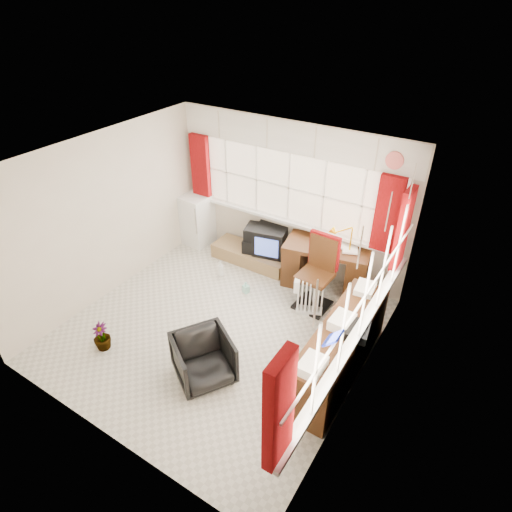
{
  "coord_description": "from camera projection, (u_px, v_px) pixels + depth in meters",
  "views": [
    {
      "loc": [
        2.86,
        -3.56,
        4.24
      ],
      "look_at": [
        0.28,
        0.55,
        1.06
      ],
      "focal_mm": 30.0,
      "sensor_mm": 36.0,
      "label": 1
    }
  ],
  "objects": [
    {
      "name": "ground",
      "position": [
        219.0,
        330.0,
        6.11
      ],
      "size": [
        4.0,
        4.0,
        0.0
      ],
      "primitive_type": "plane",
      "color": "beige",
      "rests_on": "ground"
    },
    {
      "name": "room_walls",
      "position": [
        213.0,
        240.0,
        5.29
      ],
      "size": [
        4.0,
        4.0,
        4.0
      ],
      "color": "beige",
      "rests_on": "ground"
    },
    {
      "name": "window_back",
      "position": [
        287.0,
        217.0,
        6.97
      ],
      "size": [
        3.7,
        0.12,
        3.6
      ],
      "color": "beige",
      "rests_on": "room_walls"
    },
    {
      "name": "window_right",
      "position": [
        357.0,
        331.0,
        4.73
      ],
      "size": [
        0.12,
        3.7,
        3.6
      ],
      "color": "beige",
      "rests_on": "room_walls"
    },
    {
      "name": "curtains",
      "position": [
        313.0,
        231.0,
        5.56
      ],
      "size": [
        3.83,
        3.83,
        1.15
      ],
      "color": "maroon",
      "rests_on": "room_walls"
    },
    {
      "name": "overhead_cabinets",
      "position": [
        324.0,
        173.0,
        5.14
      ],
      "size": [
        3.98,
        3.98,
        0.48
      ],
      "color": "white",
      "rests_on": "room_walls"
    },
    {
      "name": "desk",
      "position": [
        326.0,
        264.0,
        6.77
      ],
      "size": [
        1.41,
        0.88,
        0.79
      ],
      "color": "#4D2712",
      "rests_on": "ground"
    },
    {
      "name": "desk_lamp",
      "position": [
        352.0,
        234.0,
        6.27
      ],
      "size": [
        0.17,
        0.15,
        0.44
      ],
      "color": "#DAB309",
      "rests_on": "desk"
    },
    {
      "name": "task_chair",
      "position": [
        319.0,
        269.0,
        6.3
      ],
      "size": [
        0.51,
        0.54,
        1.16
      ],
      "color": "black",
      "rests_on": "ground"
    },
    {
      "name": "office_chair",
      "position": [
        204.0,
        359.0,
        5.23
      ],
      "size": [
        0.94,
        0.94,
        0.63
      ],
      "primitive_type": "imported",
      "rotation": [
        0.0,
        0.0,
        1.0
      ],
      "color": "black",
      "rests_on": "ground"
    },
    {
      "name": "radiator",
      "position": [
        310.0,
        301.0,
        6.29
      ],
      "size": [
        0.42,
        0.28,
        0.58
      ],
      "color": "white",
      "rests_on": "ground"
    },
    {
      "name": "credenza",
      "position": [
        340.0,
        349.0,
        5.27
      ],
      "size": [
        0.5,
        2.0,
        0.85
      ],
      "color": "#4D2712",
      "rests_on": "ground"
    },
    {
      "name": "file_tray",
      "position": [
        357.0,
        331.0,
        4.94
      ],
      "size": [
        0.31,
        0.37,
        0.11
      ],
      "primitive_type": "cube",
      "rotation": [
        0.0,
        0.0,
        0.16
      ],
      "color": "black",
      "rests_on": "credenza"
    },
    {
      "name": "tv_bench",
      "position": [
        251.0,
        256.0,
        7.51
      ],
      "size": [
        1.4,
        0.5,
        0.25
      ],
      "primitive_type": "cube",
      "color": "olive",
      "rests_on": "ground"
    },
    {
      "name": "crt_tv",
      "position": [
        271.0,
        240.0,
        7.23
      ],
      "size": [
        0.62,
        0.59,
        0.48
      ],
      "color": "black",
      "rests_on": "tv_bench"
    },
    {
      "name": "hifi_stack",
      "position": [
        263.0,
        240.0,
        7.28
      ],
      "size": [
        0.73,
        0.56,
        0.46
      ],
      "color": "black",
      "rests_on": "tv_bench"
    },
    {
      "name": "mini_fridge",
      "position": [
        197.0,
        218.0,
        7.93
      ],
      "size": [
        0.59,
        0.6,
        0.94
      ],
      "color": "white",
      "rests_on": "ground"
    },
    {
      "name": "spray_bottle_a",
      "position": [
        221.0,
        268.0,
        7.15
      ],
      "size": [
        0.11,
        0.11,
        0.28
      ],
      "primitive_type": "imported",
      "rotation": [
        0.0,
        0.0,
        -0.07
      ],
      "color": "silver",
      "rests_on": "ground"
    },
    {
      "name": "spray_bottle_b",
      "position": [
        246.0,
        287.0,
        6.79
      ],
      "size": [
        0.11,
        0.11,
        0.2
      ],
      "primitive_type": "imported",
      "rotation": [
        0.0,
        0.0,
        -0.33
      ],
      "color": "#90D7C6",
      "rests_on": "ground"
    },
    {
      "name": "flower_vase",
      "position": [
        102.0,
        336.0,
        5.71
      ],
      "size": [
        0.24,
        0.24,
        0.41
      ],
      "primitive_type": "imported",
      "rotation": [
        0.0,
        0.0,
        -0.04
      ],
      "color": "black",
      "rests_on": "ground"
    }
  ]
}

